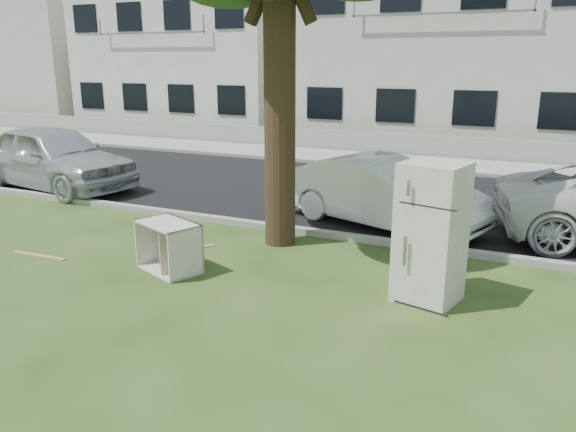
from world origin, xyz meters
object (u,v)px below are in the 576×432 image
at_px(car_left, 53,157).
at_px(car_center, 383,192).
at_px(cabinet, 169,247).
at_px(fridge, 431,233).

bearing_deg(car_left, car_center, -80.34).
bearing_deg(cabinet, car_left, 171.73).
relative_size(fridge, cabinet, 1.91).
height_order(fridge, cabinet, fridge).
relative_size(cabinet, car_left, 0.21).
bearing_deg(fridge, cabinet, -158.17).
bearing_deg(car_left, cabinet, -111.87).
height_order(fridge, car_center, fridge).
xyz_separation_m(cabinet, car_left, (-6.21, 3.59, 0.42)).
bearing_deg(car_left, fridge, -98.49).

